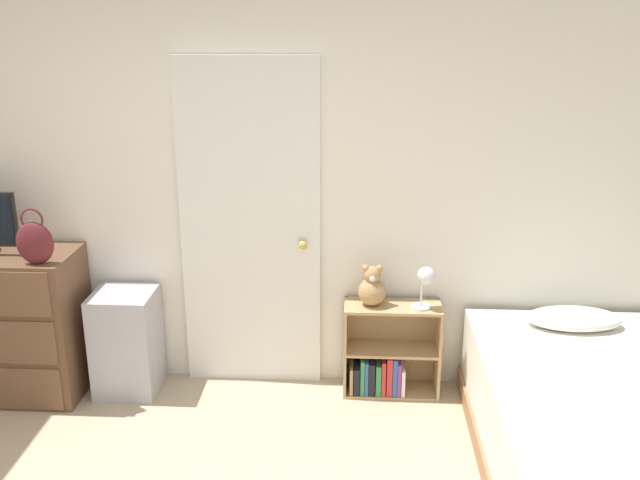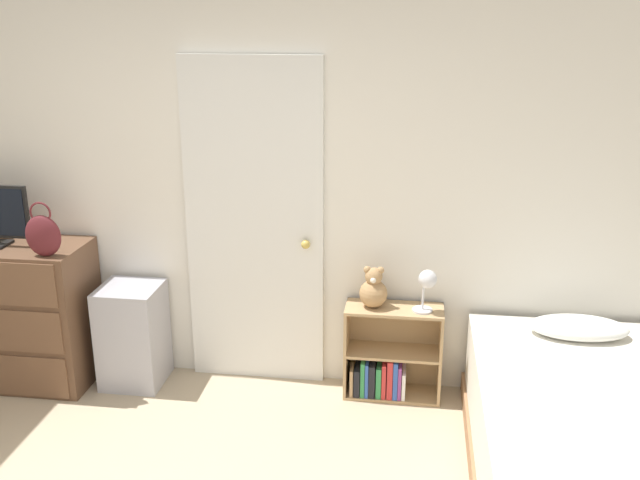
% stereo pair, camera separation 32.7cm
% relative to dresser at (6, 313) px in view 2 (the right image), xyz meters
% --- Properties ---
extents(wall_back, '(10.00, 0.06, 2.55)m').
position_rel_dresser_xyz_m(wall_back, '(1.45, 0.30, 0.81)').
color(wall_back, white).
rests_on(wall_back, ground_plane).
extents(door_closed, '(0.87, 0.09, 2.08)m').
position_rel_dresser_xyz_m(door_closed, '(1.60, 0.25, 0.57)').
color(door_closed, white).
rests_on(door_closed, ground_plane).
extents(dresser, '(1.10, 0.50, 0.93)m').
position_rel_dresser_xyz_m(dresser, '(0.00, 0.00, 0.00)').
color(dresser, brown).
rests_on(dresser, ground_plane).
extents(handbag, '(0.22, 0.09, 0.33)m').
position_rel_dresser_xyz_m(handbag, '(0.42, -0.16, 0.60)').
color(handbag, '#591E23').
rests_on(handbag, dresser).
extents(storage_bin, '(0.38, 0.37, 0.66)m').
position_rel_dresser_xyz_m(storage_bin, '(0.82, 0.06, -0.13)').
color(storage_bin, '#ADADB7').
rests_on(storage_bin, ground_plane).
extents(bookshelf, '(0.60, 0.25, 0.59)m').
position_rel_dresser_xyz_m(bookshelf, '(2.45, 0.13, -0.24)').
color(bookshelf, tan).
rests_on(bookshelf, ground_plane).
extents(teddy_bear, '(0.17, 0.17, 0.26)m').
position_rel_dresser_xyz_m(teddy_bear, '(2.35, 0.13, 0.24)').
color(teddy_bear, tan).
rests_on(teddy_bear, bookshelf).
extents(desk_lamp, '(0.14, 0.13, 0.27)m').
position_rel_dresser_xyz_m(desk_lamp, '(2.67, 0.09, 0.32)').
color(desk_lamp, silver).
rests_on(desk_lamp, bookshelf).
extents(bed, '(1.24, 1.82, 0.65)m').
position_rel_dresser_xyz_m(bed, '(3.54, -0.65, -0.19)').
color(bed, '#996B47').
rests_on(bed, ground_plane).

